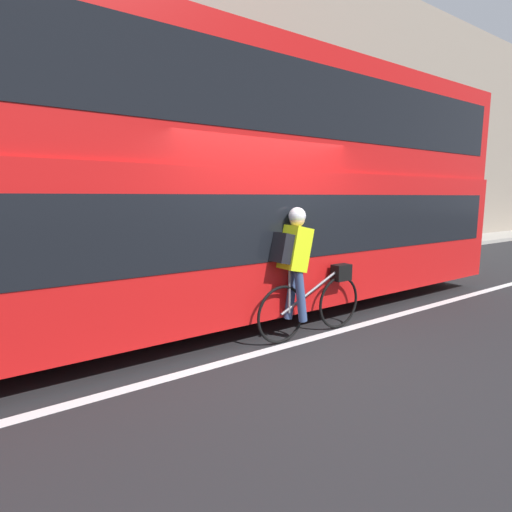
% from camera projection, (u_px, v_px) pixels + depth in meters
% --- Properties ---
extents(ground_plane, '(80.00, 80.00, 0.00)m').
position_uv_depth(ground_plane, '(280.00, 345.00, 4.92)').
color(ground_plane, '#232326').
extents(road_center_line, '(50.00, 0.14, 0.01)m').
position_uv_depth(road_center_line, '(284.00, 346.00, 4.86)').
color(road_center_line, silver).
rests_on(road_center_line, ground_plane).
extents(sidewalk_curb, '(60.00, 1.64, 0.13)m').
position_uv_depth(sidewalk_curb, '(150.00, 279.00, 8.55)').
color(sidewalk_curb, '#A8A399').
rests_on(sidewalk_curb, ground_plane).
extents(building_facade, '(60.00, 0.30, 8.56)m').
position_uv_depth(building_facade, '(126.00, 82.00, 8.72)').
color(building_facade, gray).
rests_on(building_facade, ground_plane).
extents(bus, '(11.92, 2.48, 3.74)m').
position_uv_depth(bus, '(171.00, 177.00, 5.31)').
color(bus, black).
rests_on(bus, ground_plane).
extents(cyclist_on_bike, '(1.75, 0.32, 1.68)m').
position_uv_depth(cyclist_on_bike, '(302.00, 269.00, 5.03)').
color(cyclist_on_bike, black).
rests_on(cyclist_on_bike, ground_plane).
extents(trash_bin, '(0.48, 0.48, 0.92)m').
position_uv_depth(trash_bin, '(9.00, 267.00, 6.97)').
color(trash_bin, '#515156').
rests_on(trash_bin, sidewalk_curb).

